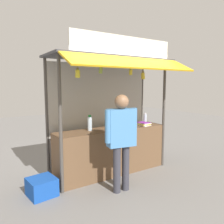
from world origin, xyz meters
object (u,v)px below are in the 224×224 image
at_px(water_bottle_rear_center, 90,123).
at_px(plastic_crate, 42,187).
at_px(water_bottle_far_right, 145,119).
at_px(water_bottle_center, 131,120).
at_px(banana_bunch_leftmost, 131,72).
at_px(banana_bunch_rightmost, 101,70).
at_px(magazine_stack_right, 118,127).
at_px(vendor_person, 121,134).
at_px(magazine_stack_back_left, 144,124).
at_px(banana_bunch_inner_left, 78,74).
at_px(banana_bunch_inner_right, 143,76).

bearing_deg(water_bottle_rear_center, plastic_crate, -166.35).
bearing_deg(water_bottle_far_right, water_bottle_center, 177.78).
xyz_separation_m(water_bottle_far_right, banana_bunch_leftmost, (-0.77, -0.42, 1.04)).
bearing_deg(banana_bunch_rightmost, banana_bunch_leftmost, 0.04).
relative_size(water_bottle_rear_center, magazine_stack_right, 1.00).
bearing_deg(vendor_person, water_bottle_center, 54.45).
height_order(water_bottle_center, plastic_crate, water_bottle_center).
height_order(magazine_stack_right, plastic_crate, magazine_stack_right).
height_order(magazine_stack_back_left, banana_bunch_inner_left, banana_bunch_inner_left).
xyz_separation_m(water_bottle_rear_center, plastic_crate, (-1.06, -0.26, -0.96)).
bearing_deg(vendor_person, banana_bunch_inner_left, 156.96).
bearing_deg(water_bottle_rear_center, magazine_stack_back_left, -7.51).
relative_size(water_bottle_center, banana_bunch_leftmost, 1.21).
relative_size(magazine_stack_back_left, banana_bunch_inner_right, 0.93).
xyz_separation_m(water_bottle_rear_center, magazine_stack_right, (0.61, -0.09, -0.13)).
bearing_deg(plastic_crate, banana_bunch_leftmost, -6.37).
relative_size(water_bottle_center, banana_bunch_inner_left, 0.93).
bearing_deg(banana_bunch_inner_left, water_bottle_center, 16.34).
bearing_deg(water_bottle_rear_center, magazine_stack_right, -8.65).
xyz_separation_m(water_bottle_far_right, vendor_person, (-1.27, -0.83, -0.05)).
xyz_separation_m(magazine_stack_back_left, plastic_crate, (-2.35, -0.09, -0.84)).
distance_m(banana_bunch_inner_left, banana_bunch_inner_right, 1.43).
bearing_deg(banana_bunch_rightmost, magazine_stack_right, 30.25).
height_order(water_bottle_rear_center, magazine_stack_back_left, water_bottle_rear_center).
xyz_separation_m(banana_bunch_leftmost, banana_bunch_rightmost, (-0.67, -0.00, 0.01)).
bearing_deg(water_bottle_far_right, vendor_person, -146.89).
bearing_deg(banana_bunch_leftmost, magazine_stack_back_left, 24.68).
height_order(magazine_stack_right, banana_bunch_leftmost, banana_bunch_leftmost).
distance_m(banana_bunch_leftmost, banana_bunch_inner_right, 0.32).
height_order(banana_bunch_leftmost, plastic_crate, banana_bunch_leftmost).
relative_size(magazine_stack_back_left, banana_bunch_leftmost, 1.23).
distance_m(banana_bunch_inner_left, banana_bunch_rightmost, 0.45).
bearing_deg(water_bottle_center, vendor_person, -136.04).
height_order(water_bottle_center, vendor_person, vendor_person).
bearing_deg(magazine_stack_right, vendor_person, -120.28).
distance_m(water_bottle_rear_center, banana_bunch_rightmost, 1.12).
xyz_separation_m(banana_bunch_rightmost, vendor_person, (0.17, -0.41, -1.10)).
bearing_deg(banana_bunch_inner_right, banana_bunch_rightmost, -179.95).
relative_size(vendor_person, plastic_crate, 3.95).
bearing_deg(magazine_stack_back_left, banana_bunch_inner_right, -136.51).
bearing_deg(water_bottle_rear_center, water_bottle_far_right, -1.22).
bearing_deg(water_bottle_center, water_bottle_far_right, -2.22).
height_order(water_bottle_far_right, magazine_stack_back_left, water_bottle_far_right).
relative_size(banana_bunch_rightmost, plastic_crate, 0.50).
bearing_deg(banana_bunch_inner_right, water_bottle_rear_center, 155.45).
bearing_deg(banana_bunch_rightmost, banana_bunch_inner_right, 0.05).
relative_size(magazine_stack_back_left, vendor_person, 0.17).
bearing_deg(water_bottle_center, banana_bunch_rightmost, -157.27).
bearing_deg(plastic_crate, vendor_person, -26.02).
bearing_deg(magazine_stack_right, water_bottle_center, 10.38).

